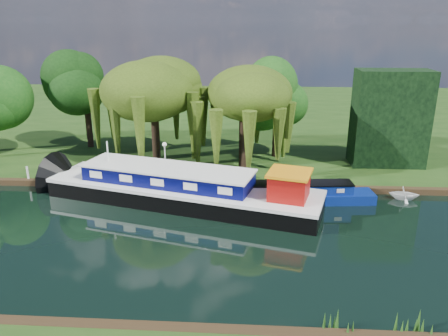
{
  "coord_description": "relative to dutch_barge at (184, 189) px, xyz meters",
  "views": [
    {
      "loc": [
        7.35,
        -22.76,
        12.26
      ],
      "look_at": [
        5.62,
        5.03,
        2.8
      ],
      "focal_mm": 35.0,
      "sensor_mm": 36.0,
      "label": 1
    }
  ],
  "objects": [
    {
      "name": "willow_right",
      "position": [
        3.99,
        6.3,
        4.94
      ],
      "size": [
        6.21,
        6.21,
        7.56
      ],
      "color": "black",
      "rests_on": "far_bank"
    },
    {
      "name": "dutch_barge",
      "position": [
        0.0,
        0.0,
        0.0
      ],
      "size": [
        19.98,
        9.4,
        4.12
      ],
      "rotation": [
        0.0,
        0.0,
        -0.27
      ],
      "color": "black",
      "rests_on": "ground"
    },
    {
      "name": "ground",
      "position": [
        -2.78,
        -5.49,
        -1.02
      ],
      "size": [
        120.0,
        120.0,
        0.0
      ],
      "primitive_type": "plane",
      "color": "black"
    },
    {
      "name": "reeds_near",
      "position": [
        4.1,
        -13.06,
        -0.47
      ],
      "size": [
        33.7,
        1.5,
        1.1
      ],
      "color": "#164512",
      "rests_on": "ground"
    },
    {
      "name": "lamppost",
      "position": [
        -2.28,
        5.01,
        1.4
      ],
      "size": [
        0.36,
        0.36,
        2.56
      ],
      "color": "silver",
      "rests_on": "far_bank"
    },
    {
      "name": "conifer_hedge",
      "position": [
        16.22,
        8.51,
        3.43
      ],
      "size": [
        6.0,
        3.0,
        8.0
      ],
      "primitive_type": "cube",
      "color": "black",
      "rests_on": "far_bank"
    },
    {
      "name": "willow_left",
      "position": [
        -3.75,
        8.56,
        5.55
      ],
      "size": [
        7.04,
        7.04,
        8.43
      ],
      "color": "black",
      "rests_on": "far_bank"
    },
    {
      "name": "tree_far_mid",
      "position": [
        -11.08,
        12.21,
        5.25
      ],
      "size": [
        5.16,
        5.16,
        8.44
      ],
      "color": "black",
      "rests_on": "far_bank"
    },
    {
      "name": "far_bank",
      "position": [
        -2.78,
        28.51,
        -0.8
      ],
      "size": [
        120.0,
        52.0,
        0.45
      ],
      "primitive_type": "cube",
      "color": "#16330D",
      "rests_on": "ground"
    },
    {
      "name": "mooring_posts",
      "position": [
        -3.28,
        2.91,
        -0.07
      ],
      "size": [
        19.16,
        0.16,
        1.0
      ],
      "color": "silver",
      "rests_on": "far_bank"
    },
    {
      "name": "white_cruiser",
      "position": [
        15.69,
        1.56,
        -1.02
      ],
      "size": [
        2.33,
        2.1,
        1.08
      ],
      "primitive_type": "imported",
      "rotation": [
        0.0,
        0.0,
        1.4
      ],
      "color": "silver",
      "rests_on": "ground"
    },
    {
      "name": "narrowboat",
      "position": [
        8.0,
        0.64,
        -0.46
      ],
      "size": [
        10.88,
        2.79,
        1.57
      ],
      "rotation": [
        0.0,
        0.0,
        0.09
      ],
      "color": "navy",
      "rests_on": "ground"
    },
    {
      "name": "tree_far_right",
      "position": [
        6.84,
        10.22,
        4.68
      ],
      "size": [
        4.66,
        4.66,
        7.62
      ],
      "color": "black",
      "rests_on": "far_bank"
    }
  ]
}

